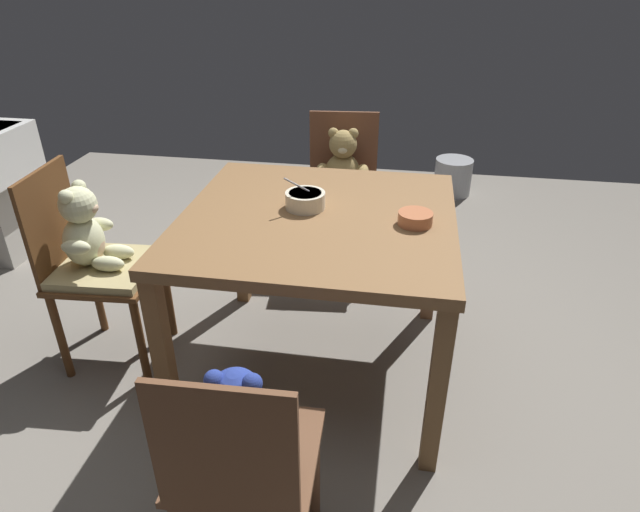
% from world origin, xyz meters
% --- Properties ---
extents(ground_plane, '(5.20, 5.20, 0.04)m').
position_xyz_m(ground_plane, '(0.00, 0.00, -0.02)').
color(ground_plane, slate).
extents(dining_table, '(1.05, 1.03, 0.75)m').
position_xyz_m(dining_table, '(0.00, 0.00, 0.66)').
color(dining_table, brown).
rests_on(dining_table, ground_plane).
extents(teddy_chair_near_front, '(0.39, 0.39, 0.85)m').
position_xyz_m(teddy_chair_near_front, '(-0.04, -0.95, 0.53)').
color(teddy_chair_near_front, brown).
rests_on(teddy_chair_near_front, ground_plane).
extents(teddy_chair_near_left, '(0.44, 0.42, 0.89)m').
position_xyz_m(teddy_chair_near_left, '(-0.96, -0.06, 0.55)').
color(teddy_chair_near_left, brown).
rests_on(teddy_chair_near_left, ground_plane).
extents(teddy_chair_far_center, '(0.45, 0.43, 0.87)m').
position_xyz_m(teddy_chair_far_center, '(-0.02, 0.95, 0.55)').
color(teddy_chair_far_center, brown).
rests_on(teddy_chair_far_center, ground_plane).
extents(porridge_bowl_cream_center, '(0.16, 0.16, 0.14)m').
position_xyz_m(porridge_bowl_cream_center, '(-0.06, 0.06, 0.79)').
color(porridge_bowl_cream_center, beige).
rests_on(porridge_bowl_cream_center, dining_table).
extents(porridge_bowl_terracotta_near_right, '(0.13, 0.13, 0.05)m').
position_xyz_m(porridge_bowl_terracotta_near_right, '(0.37, -0.02, 0.78)').
color(porridge_bowl_terracotta_near_right, '#BB6D47').
rests_on(porridge_bowl_terracotta_near_right, dining_table).
extents(metal_pail, '(0.28, 0.28, 0.27)m').
position_xyz_m(metal_pail, '(0.68, 2.15, 0.14)').
color(metal_pail, '#93969B').
rests_on(metal_pail, ground_plane).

